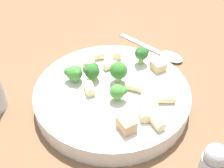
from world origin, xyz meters
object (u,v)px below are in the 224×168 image
object	(u,v)px
broccoli_floret_1	(141,54)
rigatoni_3	(157,122)
rigatoni_1	(89,63)
rigatoni_8	(117,53)
rigatoni_5	(98,55)
rigatoni_7	(167,99)
spoon	(162,53)
chicken_chunk_0	(127,124)
rigatoni_0	(90,89)
rigatoni_4	(110,66)
pasta_bowl	(112,94)
broccoli_floret_0	(74,73)
broccoli_floret_3	(118,92)
rigatoni_6	(145,114)
broccoli_floret_4	(92,71)
broccoli_floret_2	(117,70)
rigatoni_2	(134,87)
pepper_shaker	(211,168)

from	to	relation	value
broccoli_floret_1	rigatoni_3	size ratio (longest dim) A/B	1.32
rigatoni_1	rigatoni_8	bearing A→B (deg)	-117.24
rigatoni_3	rigatoni_5	size ratio (longest dim) A/B	1.32
rigatoni_7	spoon	distance (m)	0.19
rigatoni_1	chicken_chunk_0	xyz separation A→B (m)	(-0.14, 0.09, 0.00)
rigatoni_0	rigatoni_4	world-z (taller)	rigatoni_0
broccoli_floret_1	pasta_bowl	bearing A→B (deg)	85.48
broccoli_floret_0	rigatoni_1	world-z (taller)	broccoli_floret_0
rigatoni_1	rigatoni_5	world-z (taller)	rigatoni_5
broccoli_floret_3	rigatoni_6	world-z (taller)	broccoli_floret_3
broccoli_floret_4	rigatoni_0	distance (m)	0.04
chicken_chunk_0	rigatoni_8	bearing A→B (deg)	-53.27
rigatoni_6	spoon	xyz separation A→B (m)	(0.07, -0.22, -0.04)
broccoli_floret_0	rigatoni_5	distance (m)	0.08
broccoli_floret_2	rigatoni_8	size ratio (longest dim) A/B	1.73
rigatoni_4	spoon	world-z (taller)	rigatoni_4
rigatoni_2	chicken_chunk_0	xyz separation A→B (m)	(-0.03, 0.08, 0.00)
broccoli_floret_0	rigatoni_4	world-z (taller)	broccoli_floret_0
broccoli_floret_1	rigatoni_5	world-z (taller)	broccoli_floret_1
broccoli_floret_3	rigatoni_5	bearing A→B (deg)	-39.46
broccoli_floret_2	spoon	size ratio (longest dim) A/B	0.24
rigatoni_7	rigatoni_8	size ratio (longest dim) A/B	1.21
rigatoni_8	broccoli_floret_0	bearing A→B (deg)	76.80
broccoli_floret_3	rigatoni_1	size ratio (longest dim) A/B	1.32
rigatoni_5	pasta_bowl	bearing A→B (deg)	140.01
rigatoni_7	chicken_chunk_0	world-z (taller)	chicken_chunk_0
rigatoni_3	rigatoni_4	bearing A→B (deg)	-30.46
pepper_shaker	broccoli_floret_1	bearing A→B (deg)	-40.25
broccoli_floret_3	rigatoni_2	world-z (taller)	broccoli_floret_3
rigatoni_2	pasta_bowl	bearing A→B (deg)	26.79
broccoli_floret_0	rigatoni_8	distance (m)	0.11
broccoli_floret_0	rigatoni_6	distance (m)	0.15
broccoli_floret_2	broccoli_floret_3	world-z (taller)	broccoli_floret_2
rigatoni_0	rigatoni_6	distance (m)	0.11
rigatoni_1	rigatoni_7	size ratio (longest dim) A/B	0.81
rigatoni_0	rigatoni_3	world-z (taller)	rigatoni_0
spoon	rigatoni_2	bearing A→B (deg)	97.19
rigatoni_1	rigatoni_5	bearing A→B (deg)	-91.51
rigatoni_2	rigatoni_6	world-z (taller)	rigatoni_6
rigatoni_6	rigatoni_3	bearing A→B (deg)	168.74
pasta_bowl	spoon	world-z (taller)	pasta_bowl
broccoli_floret_0	rigatoni_2	bearing A→B (deg)	-160.24
rigatoni_4	rigatoni_6	world-z (taller)	rigatoni_6
rigatoni_2	rigatoni_3	xyz separation A→B (m)	(-0.07, 0.05, 0.00)
rigatoni_0	rigatoni_3	size ratio (longest dim) A/B	0.93
pasta_bowl	broccoli_floret_4	xyz separation A→B (m)	(0.04, -0.00, 0.03)
rigatoni_6	pepper_shaker	size ratio (longest dim) A/B	0.28
broccoli_floret_0	broccoli_floret_1	xyz separation A→B (m)	(-0.08, -0.11, 0.01)
rigatoni_2	rigatoni_4	distance (m)	0.07
broccoli_floret_4	rigatoni_6	world-z (taller)	broccoli_floret_4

